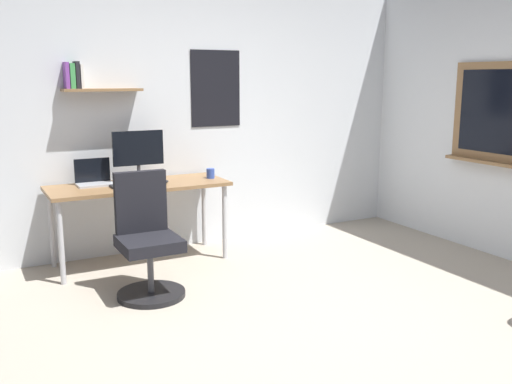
% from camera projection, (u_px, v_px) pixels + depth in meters
% --- Properties ---
extents(ground_plane, '(5.20, 5.20, 0.00)m').
position_uv_depth(ground_plane, '(328.00, 338.00, 3.65)').
color(ground_plane, '#9E9384').
rests_on(ground_plane, ground).
extents(wall_back, '(5.00, 0.30, 2.60)m').
position_uv_depth(wall_back, '(186.00, 114.00, 5.52)').
color(wall_back, silver).
rests_on(wall_back, ground).
extents(desk, '(1.57, 0.61, 0.73)m').
position_uv_depth(desk, '(139.00, 192.00, 5.03)').
color(desk, olive).
rests_on(desk, ground).
extents(office_chair, '(0.52, 0.52, 0.95)m').
position_uv_depth(office_chair, '(147.00, 244.00, 4.32)').
color(office_chair, black).
rests_on(office_chair, ground).
extents(laptop, '(0.31, 0.21, 0.23)m').
position_uv_depth(laptop, '(94.00, 179.00, 4.97)').
color(laptop, '#ADAFB5').
rests_on(laptop, desk).
extents(monitor_primary, '(0.46, 0.17, 0.46)m').
position_uv_depth(monitor_primary, '(138.00, 152.00, 5.06)').
color(monitor_primary, '#38383D').
rests_on(monitor_primary, desk).
extents(keyboard, '(0.37, 0.13, 0.02)m').
position_uv_depth(keyboard, '(132.00, 185.00, 4.91)').
color(keyboard, black).
rests_on(keyboard, desk).
extents(computer_mouse, '(0.10, 0.06, 0.03)m').
position_uv_depth(computer_mouse, '(163.00, 182.00, 5.03)').
color(computer_mouse, '#262628').
rests_on(computer_mouse, desk).
extents(coffee_mug, '(0.08, 0.08, 0.09)m').
position_uv_depth(coffee_mug, '(210.00, 173.00, 5.29)').
color(coffee_mug, '#334CA5').
rests_on(coffee_mug, desk).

